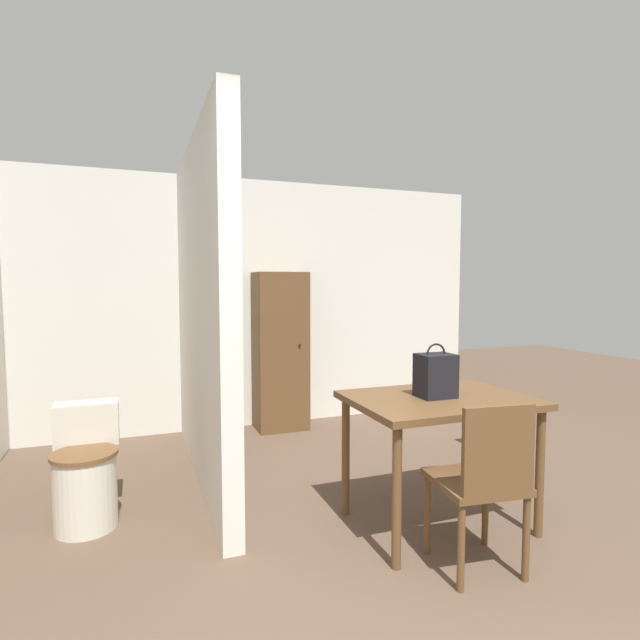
% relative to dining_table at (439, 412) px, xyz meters
% --- Properties ---
extents(wall_back, '(5.21, 0.12, 2.50)m').
position_rel_dining_table_xyz_m(wall_back, '(-0.66, 2.55, 0.56)').
color(wall_back, silver).
rests_on(wall_back, ground_plane).
extents(partition_wall, '(0.12, 2.42, 2.50)m').
position_rel_dining_table_xyz_m(partition_wall, '(-1.22, 1.28, 0.56)').
color(partition_wall, silver).
rests_on(partition_wall, ground_plane).
extents(dining_table, '(1.05, 0.77, 0.78)m').
position_rel_dining_table_xyz_m(dining_table, '(0.00, 0.00, 0.00)').
color(dining_table, brown).
rests_on(dining_table, ground_plane).
extents(wooden_chair, '(0.46, 0.46, 0.89)m').
position_rel_dining_table_xyz_m(wooden_chair, '(-0.09, -0.52, -0.20)').
color(wooden_chair, brown).
rests_on(wooden_chair, ground_plane).
extents(toilet, '(0.38, 0.53, 0.70)m').
position_rel_dining_table_xyz_m(toilet, '(-1.99, 0.76, -0.38)').
color(toilet, silver).
rests_on(toilet, ground_plane).
extents(handbag, '(0.21, 0.17, 0.32)m').
position_rel_dining_table_xyz_m(handbag, '(-0.03, 0.00, 0.22)').
color(handbag, black).
rests_on(handbag, dining_table).
extents(wooden_cabinet, '(0.50, 0.40, 1.57)m').
position_rel_dining_table_xyz_m(wooden_cabinet, '(-0.33, 2.29, 0.09)').
color(wooden_cabinet, brown).
rests_on(wooden_cabinet, ground_plane).
extents(space_heater, '(0.25, 0.20, 0.41)m').
position_rel_dining_table_xyz_m(space_heater, '(1.21, 1.04, -0.49)').
color(space_heater, '#9E9EA3').
rests_on(space_heater, ground_plane).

